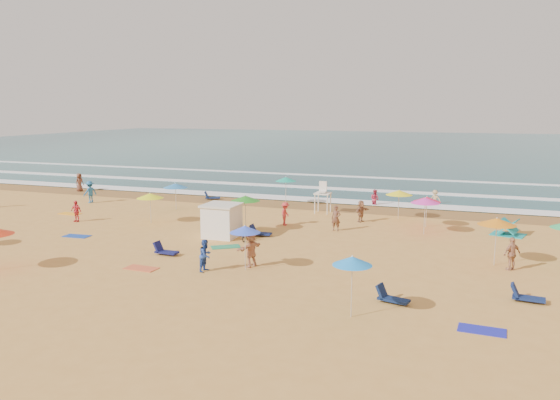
% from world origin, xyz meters
% --- Properties ---
extents(ground, '(220.00, 220.00, 0.00)m').
position_xyz_m(ground, '(0.00, 0.00, 0.00)').
color(ground, gold).
rests_on(ground, ground).
extents(ocean, '(220.00, 140.00, 0.18)m').
position_xyz_m(ocean, '(0.00, 84.00, 0.00)').
color(ocean, '#0C4756').
rests_on(ocean, ground).
extents(wet_sand, '(220.00, 220.00, 0.00)m').
position_xyz_m(wet_sand, '(0.00, 12.50, 0.01)').
color(wet_sand, olive).
rests_on(wet_sand, ground).
extents(surf_foam, '(200.00, 18.70, 0.05)m').
position_xyz_m(surf_foam, '(0.00, 21.32, 0.10)').
color(surf_foam, white).
rests_on(surf_foam, ground).
extents(cabana, '(2.00, 2.00, 2.00)m').
position_xyz_m(cabana, '(-0.21, -0.11, 1.00)').
color(cabana, white).
rests_on(cabana, ground).
extents(cabana_roof, '(2.20, 2.20, 0.12)m').
position_xyz_m(cabana_roof, '(-0.21, -0.11, 2.06)').
color(cabana_roof, silver).
rests_on(cabana_roof, cabana).
extents(bicycle, '(0.59, 1.64, 0.86)m').
position_xyz_m(bicycle, '(1.69, -0.41, 0.43)').
color(bicycle, black).
rests_on(bicycle, ground).
extents(lifeguard_stand, '(1.20, 1.20, 2.10)m').
position_xyz_m(lifeguard_stand, '(3.73, 9.75, 1.05)').
color(lifeguard_stand, white).
rests_on(lifeguard_stand, ground).
extents(beach_umbrellas, '(54.99, 24.31, 0.74)m').
position_xyz_m(beach_umbrellas, '(1.49, 1.22, 2.13)').
color(beach_umbrellas, '#2B7AC4').
rests_on(beach_umbrellas, ground).
extents(loungers, '(67.19, 26.82, 0.34)m').
position_xyz_m(loungers, '(2.21, -2.85, 0.17)').
color(loungers, '#0F194C').
rests_on(loungers, ground).
extents(towels, '(50.40, 25.28, 0.03)m').
position_xyz_m(towels, '(0.99, -3.82, 0.01)').
color(towels, '#B41636').
rests_on(towels, ground).
extents(beachgoers, '(44.90, 25.25, 2.14)m').
position_xyz_m(beachgoers, '(-3.74, 3.13, 0.82)').
color(beachgoers, '#BF2F4E').
rests_on(beachgoers, ground).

